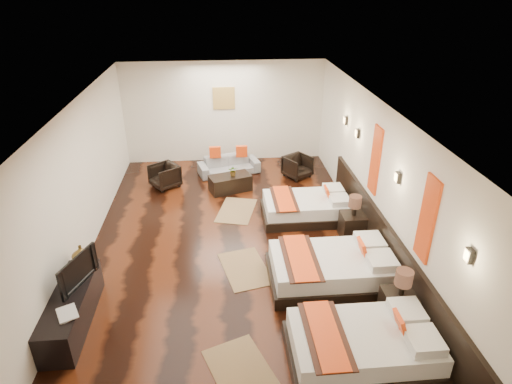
{
  "coord_description": "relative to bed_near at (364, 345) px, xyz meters",
  "views": [
    {
      "loc": [
        -0.17,
        -6.97,
        4.8
      ],
      "look_at": [
        0.49,
        0.37,
        1.1
      ],
      "focal_mm": 30.37,
      "sensor_mm": 36.0,
      "label": 1
    }
  ],
  "objects": [
    {
      "name": "floor",
      "position": [
        -1.7,
        2.77,
        -0.26
      ],
      "size": [
        5.5,
        9.5,
        0.01
      ],
      "primitive_type": "cube",
      "color": "black",
      "rests_on": "ground"
    },
    {
      "name": "ceiling",
      "position": [
        -1.7,
        2.77,
        2.54
      ],
      "size": [
        5.5,
        9.5,
        0.01
      ],
      "primitive_type": "cube",
      "color": "white",
      "rests_on": "floor"
    },
    {
      "name": "back_wall",
      "position": [
        -1.7,
        7.52,
        1.14
      ],
      "size": [
        5.5,
        0.01,
        2.8
      ],
      "primitive_type": "cube",
      "color": "silver",
      "rests_on": "floor"
    },
    {
      "name": "left_wall",
      "position": [
        -4.45,
        2.77,
        1.14
      ],
      "size": [
        0.01,
        9.5,
        2.8
      ],
      "primitive_type": "cube",
      "color": "silver",
      "rests_on": "floor"
    },
    {
      "name": "right_wall",
      "position": [
        1.05,
        2.77,
        1.14
      ],
      "size": [
        0.01,
        9.5,
        2.8
      ],
      "primitive_type": "cube",
      "color": "silver",
      "rests_on": "floor"
    },
    {
      "name": "headboard_panel",
      "position": [
        1.01,
        1.97,
        0.19
      ],
      "size": [
        0.08,
        6.6,
        0.9
      ],
      "primitive_type": "cube",
      "color": "black",
      "rests_on": "floor"
    },
    {
      "name": "bed_near",
      "position": [
        0.0,
        0.0,
        0.0
      ],
      "size": [
        2.03,
        1.27,
        0.77
      ],
      "color": "black",
      "rests_on": "floor"
    },
    {
      "name": "bed_mid",
      "position": [
        0.0,
        1.73,
        0.01
      ],
      "size": [
        2.14,
        1.35,
        0.82
      ],
      "color": "black",
      "rests_on": "floor"
    },
    {
      "name": "bed_far",
      "position": [
        -0.0,
        3.99,
        -0.02
      ],
      "size": [
        1.9,
        1.19,
        0.72
      ],
      "color": "black",
      "rests_on": "floor"
    },
    {
      "name": "nightstand_a",
      "position": [
        0.75,
        0.68,
        0.07
      ],
      "size": [
        0.48,
        0.48,
        0.96
      ],
      "color": "black",
      "rests_on": "floor"
    },
    {
      "name": "nightstand_b",
      "position": [
        0.75,
        3.11,
        0.06
      ],
      "size": [
        0.47,
        0.47,
        0.94
      ],
      "color": "black",
      "rests_on": "floor"
    },
    {
      "name": "jute_mat_near",
      "position": [
        -1.68,
        -0.09,
        -0.26
      ],
      "size": [
        1.13,
        1.39,
        0.01
      ],
      "primitive_type": "cube",
      "rotation": [
        0.0,
        0.0,
        0.36
      ],
      "color": "olive",
      "rests_on": "floor"
    },
    {
      "name": "jute_mat_mid",
      "position": [
        -1.49,
        2.22,
        -0.26
      ],
      "size": [
        1.0,
        1.34,
        0.01
      ],
      "primitive_type": "cube",
      "rotation": [
        0.0,
        0.0,
        0.23
      ],
      "color": "olive",
      "rests_on": "floor"
    },
    {
      "name": "jute_mat_far",
      "position": [
        -1.54,
        4.42,
        -0.26
      ],
      "size": [
        1.04,
        1.35,
        0.01
      ],
      "primitive_type": "cube",
      "rotation": [
        0.0,
        0.0,
        -0.26
      ],
      "color": "olive",
      "rests_on": "floor"
    },
    {
      "name": "tv_console",
      "position": [
        -4.2,
        1.09,
        0.01
      ],
      "size": [
        0.5,
        1.8,
        0.55
      ],
      "primitive_type": "cube",
      "color": "black",
      "rests_on": "floor"
    },
    {
      "name": "tv",
      "position": [
        -4.15,
        1.36,
        0.53
      ],
      "size": [
        0.41,
        0.85,
        0.5
      ],
      "primitive_type": "imported",
      "rotation": [
        0.0,
        0.0,
        1.21
      ],
      "color": "black",
      "rests_on": "tv_console"
    },
    {
      "name": "book",
      "position": [
        -4.2,
        0.6,
        0.3
      ],
      "size": [
        0.38,
        0.42,
        0.03
      ],
      "primitive_type": "imported",
      "rotation": [
        0.0,
        0.0,
        0.47
      ],
      "color": "black",
      "rests_on": "tv_console"
    },
    {
      "name": "figurine",
      "position": [
        -4.2,
        1.91,
        0.45
      ],
      "size": [
        0.39,
        0.39,
        0.32
      ],
      "primitive_type": "imported",
      "rotation": [
        0.0,
        0.0,
        -0.33
      ],
      "color": "brown",
      "rests_on": "tv_console"
    },
    {
      "name": "sofa",
      "position": [
        -1.64,
        6.53,
        -0.03
      ],
      "size": [
        1.71,
        1.01,
        0.47
      ],
      "primitive_type": "imported",
      "rotation": [
        0.0,
        0.0,
        0.26
      ],
      "color": "gray",
      "rests_on": "floor"
    },
    {
      "name": "armchair_left",
      "position": [
        -3.27,
        5.84,
        0.03
      ],
      "size": [
        0.89,
        0.88,
        0.58
      ],
      "primitive_type": "imported",
      "rotation": [
        0.0,
        0.0,
        -0.94
      ],
      "color": "black",
      "rests_on": "floor"
    },
    {
      "name": "armchair_right",
      "position": [
        0.16,
        6.13,
        0.03
      ],
      "size": [
        0.87,
        0.87,
        0.58
      ],
      "primitive_type": "imported",
      "rotation": [
        0.0,
        0.0,
        0.58
      ],
      "color": "black",
      "rests_on": "floor"
    },
    {
      "name": "coffee_table",
      "position": [
        -1.64,
        5.48,
        -0.06
      ],
      "size": [
        1.11,
        0.79,
        0.4
      ],
      "primitive_type": "cube",
      "rotation": [
        0.0,
        0.0,
        0.33
      ],
      "color": "black",
      "rests_on": "floor"
    },
    {
      "name": "table_plant",
      "position": [
        -1.55,
        5.47,
        0.26
      ],
      "size": [
        0.26,
        0.23,
        0.26
      ],
      "primitive_type": "imported",
      "rotation": [
        0.0,
        0.0,
        -0.14
      ],
      "color": "#245F1F",
      "rests_on": "coffee_table"
    },
    {
      "name": "orange_panel_a",
      "position": [
        1.03,
        0.87,
        1.44
      ],
      "size": [
        0.04,
        0.4,
        1.3
      ],
      "primitive_type": "cube",
      "color": "#D86014",
      "rests_on": "right_wall"
    },
    {
      "name": "orange_panel_b",
      "position": [
        1.03,
        3.07,
        1.44
      ],
      "size": [
        0.04,
        0.4,
        1.3
      ],
      "primitive_type": "cube",
      "color": "#D86014",
      "rests_on": "right_wall"
    },
    {
      "name": "sconce_near",
      "position": [
        1.01,
        -0.23,
        1.59
      ],
      "size": [
        0.07,
        0.12,
        0.18
      ],
      "color": "black",
      "rests_on": "right_wall"
    },
    {
      "name": "sconce_mid",
      "position": [
        1.01,
        1.97,
        1.59
      ],
      "size": [
        0.07,
        0.12,
        0.18
      ],
      "color": "black",
      "rests_on": "right_wall"
    },
    {
      "name": "sconce_far",
      "position": [
        1.01,
        4.17,
        1.59
      ],
      "size": [
        0.07,
        0.12,
        0.18
      ],
      "color": "black",
      "rests_on": "right_wall"
    },
    {
      "name": "sconce_lounge",
      "position": [
        1.01,
        5.07,
        1.59
      ],
      "size": [
        0.07,
        0.12,
        0.18
      ],
      "color": "black",
      "rests_on": "right_wall"
    },
    {
      "name": "gold_artwork",
      "position": [
        -1.7,
        7.5,
        1.54
      ],
      "size": [
        0.6,
        0.04,
        0.6
      ],
      "primitive_type": "cube",
      "color": "#AD873F",
      "rests_on": "back_wall"
    }
  ]
}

